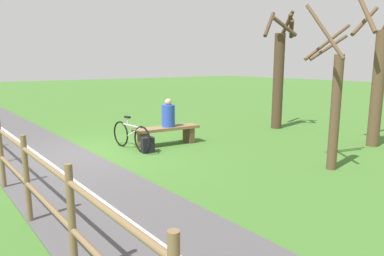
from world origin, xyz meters
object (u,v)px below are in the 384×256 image
bench (167,132)px  tree_far_left (334,102)px  bicycle (131,136)px  tree_far_right (377,78)px  backpack (148,145)px  tree_near_bench (279,73)px  person_seated (168,115)px

bench → tree_far_left: (-1.72, 3.98, 1.10)m
bicycle → bench: bearing=76.6°
tree_far_right → backpack: bearing=-28.6°
bicycle → backpack: size_ratio=4.28×
bench → tree_near_bench: tree_near_bench is taller
backpack → tree_near_bench: tree_near_bench is taller
bicycle → tree_far_left: tree_far_left is taller
bench → bicycle: (1.04, -0.10, 0.01)m
backpack → tree_far_right: 6.42m
tree_near_bench → person_seated: bearing=-0.5°
person_seated → bicycle: person_seated is taller
tree_near_bench → tree_far_right: tree_far_right is taller
tree_far_left → bicycle: bearing=-55.9°
backpack → tree_near_bench: 5.65m
tree_far_left → tree_far_right: size_ratio=0.81×
backpack → tree_far_right: tree_far_right is taller
tree_far_left → tree_far_right: (-2.88, -0.59, 0.41)m
person_seated → backpack: bearing=30.0°
backpack → tree_near_bench: size_ratio=0.10×
bicycle → person_seated: bearing=76.6°
person_seated → tree_far_right: 5.76m
person_seated → bicycle: size_ratio=0.46×
person_seated → tree_far_left: tree_far_left is taller
bench → tree_far_left: 4.47m
tree_near_bench → tree_far_left: (2.81, 3.93, -0.46)m
tree_near_bench → bicycle: bearing=-1.5°
bicycle → tree_far_right: (-5.64, 3.49, 1.50)m
tree_far_left → tree_far_right: tree_far_right is taller
tree_near_bench → tree_far_right: bearing=91.3°
tree_far_left → tree_far_right: 2.97m
person_seated → tree_near_bench: (-4.47, 0.04, 1.07)m
person_seated → tree_far_left: size_ratio=0.23×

